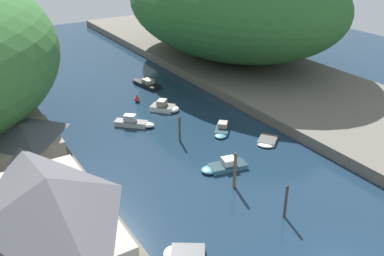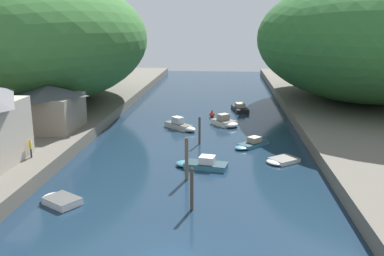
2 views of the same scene
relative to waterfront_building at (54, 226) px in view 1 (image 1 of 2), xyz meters
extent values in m
plane|color=#192D42|center=(17.87, 20.46, -5.30)|extent=(130.00, 130.00, 0.00)
cube|color=#666056|center=(40.89, 20.46, -4.64)|extent=(22.00, 120.00, 1.33)
ellipsoid|color=#2D662D|center=(41.99, 37.62, 5.35)|extent=(32.43, 45.41, 18.65)
cube|color=#B2A899|center=(0.00, 0.00, -1.27)|extent=(6.39, 12.52, 5.42)
pyramid|color=#4C4C51|center=(0.00, 0.00, 2.58)|extent=(6.91, 13.52, 2.28)
cube|color=gray|center=(1.17, 15.12, -2.04)|extent=(6.10, 7.11, 3.88)
pyramid|color=#3D4247|center=(1.17, 15.12, 0.49)|extent=(6.59, 7.68, 1.18)
cube|color=silver|center=(20.82, 24.00, -4.98)|extent=(3.53, 3.64, 0.65)
ellipsoid|color=silver|center=(21.82, 22.84, -4.98)|extent=(2.46, 2.41, 0.65)
cube|color=#504E4A|center=(20.82, 24.00, -4.64)|extent=(3.60, 3.72, 0.03)
cube|color=#9E937F|center=(20.76, 24.08, -4.24)|extent=(1.77, 1.74, 0.82)
cube|color=white|center=(8.94, -2.10, -5.05)|extent=(3.16, 2.98, 0.50)
ellipsoid|color=white|center=(7.88, -1.40, -5.05)|extent=(2.05, 2.20, 0.50)
cube|color=#525252|center=(8.94, -2.10, -4.79)|extent=(3.23, 3.04, 0.03)
cube|color=teal|center=(24.17, 14.65, -5.12)|extent=(3.66, 3.82, 0.37)
ellipsoid|color=teal|center=(22.93, 13.27, -5.12)|extent=(2.36, 2.38, 0.37)
cube|color=#132A33|center=(24.17, 14.65, -4.92)|extent=(3.73, 3.90, 0.03)
cube|color=#9E937F|center=(24.25, 14.74, -4.63)|extent=(1.69, 1.71, 0.61)
cube|color=silver|center=(15.07, 21.72, -4.99)|extent=(3.89, 3.77, 0.62)
ellipsoid|color=silver|center=(16.55, 20.33, -4.99)|extent=(2.36, 2.33, 0.62)
cube|color=#504E4A|center=(15.07, 21.72, -4.67)|extent=(3.96, 3.85, 0.03)
cube|color=silver|center=(14.98, 21.80, -4.25)|extent=(1.69, 1.67, 0.86)
cube|color=black|center=(23.24, 33.44, -5.03)|extent=(2.66, 5.13, 0.55)
ellipsoid|color=black|center=(22.82, 35.84, -5.03)|extent=(2.14, 2.71, 0.55)
cube|color=black|center=(23.24, 33.44, -4.74)|extent=(2.71, 5.23, 0.03)
cube|color=#9E937F|center=(23.27, 33.29, -4.42)|extent=(1.56, 1.91, 0.67)
cube|color=teal|center=(19.29, 6.91, -5.07)|extent=(4.18, 2.55, 0.46)
ellipsoid|color=teal|center=(17.38, 7.30, -5.07)|extent=(2.25, 2.07, 0.46)
cube|color=#132A33|center=(19.29, 6.91, -4.83)|extent=(4.27, 2.60, 0.03)
cube|color=silver|center=(19.41, 6.89, -4.49)|extent=(1.59, 1.51, 0.70)
cube|color=silver|center=(26.81, 9.28, -5.13)|extent=(3.18, 3.08, 0.36)
ellipsoid|color=silver|center=(25.82, 8.52, -5.13)|extent=(2.13, 2.24, 0.36)
cube|color=#504E4A|center=(26.81, 9.28, -4.93)|extent=(3.25, 3.14, 0.03)
cylinder|color=#4C3D2D|center=(18.69, -2.29, -3.77)|extent=(0.26, 0.26, 3.08)
sphere|color=#4C3D2D|center=(18.69, -2.29, -2.18)|extent=(0.23, 0.23, 0.23)
cylinder|color=brown|center=(17.77, 3.75, -3.50)|extent=(0.32, 0.32, 3.60)
sphere|color=brown|center=(17.77, 3.75, -1.64)|extent=(0.28, 0.28, 0.28)
cylinder|color=#4C3D2D|center=(18.19, 14.90, -3.83)|extent=(0.25, 0.25, 2.95)
sphere|color=#4C3D2D|center=(18.19, 14.90, -2.30)|extent=(0.22, 0.22, 0.22)
sphere|color=red|center=(19.14, 28.60, -4.93)|extent=(0.74, 0.74, 0.74)
cone|color=red|center=(19.14, 28.60, -4.38)|extent=(0.37, 0.37, 0.37)
cylinder|color=#282D3D|center=(3.55, 4.68, -3.55)|extent=(0.13, 0.13, 0.85)
cylinder|color=#282D3D|center=(3.49, 4.85, -3.55)|extent=(0.13, 0.13, 0.85)
cube|color=gold|center=(3.52, 4.77, -2.82)|extent=(0.33, 0.43, 0.62)
sphere|color=tan|center=(3.52, 4.77, -2.40)|extent=(0.22, 0.22, 0.22)
camera|label=1|loc=(-4.15, -23.74, 17.93)|focal=40.00mm
camera|label=2|loc=(20.97, -30.94, 8.09)|focal=40.00mm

